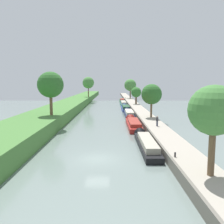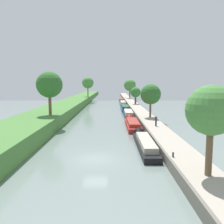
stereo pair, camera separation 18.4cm
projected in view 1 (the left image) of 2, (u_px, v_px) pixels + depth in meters
ground_plane at (97, 159)px, 24.68m from camera, size 160.00×160.00×0.00m
right_towpath at (181, 154)px, 24.65m from camera, size 3.26×260.00×1.01m
stone_quay at (164, 154)px, 24.64m from camera, size 0.25×260.00×1.06m
narrowboat_black at (145, 143)px, 29.17m from camera, size 1.81×12.79×1.83m
narrowboat_red at (132, 123)px, 42.77m from camera, size 2.16×12.62×2.05m
narrowboat_navy at (128, 113)px, 56.75m from camera, size 2.01×12.51×1.97m
narrowboat_blue at (125, 108)px, 68.94m from camera, size 2.19×11.70×2.12m
narrowboat_teal at (123, 103)px, 83.09m from camera, size 1.87×15.01×1.98m
narrowboat_green at (121, 100)px, 97.63m from camera, size 1.88×10.50×1.82m
tree_rightbank_near at (213, 111)px, 17.18m from camera, size 3.68×3.68×6.72m
tree_rightbank_midnear at (151, 94)px, 46.75m from camera, size 4.01×4.01×6.56m
tree_rightbank_midfar at (135, 92)px, 75.95m from camera, size 3.26×3.26×5.38m
tree_rightbank_far at (130, 85)px, 103.15m from camera, size 5.14×5.14×8.27m
tree_leftbank_downstream at (88, 83)px, 93.21m from camera, size 4.51×4.51×7.76m
tree_leftbank_upstream at (50, 85)px, 40.68m from camera, size 4.47×4.47×7.48m
person_walking at (156, 121)px, 37.57m from camera, size 0.34×0.34×1.66m
mooring_bollard_near at (174, 155)px, 22.05m from camera, size 0.16×0.16×0.45m
mooring_bollard_far at (125, 98)px, 101.73m from camera, size 0.16×0.16×0.45m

